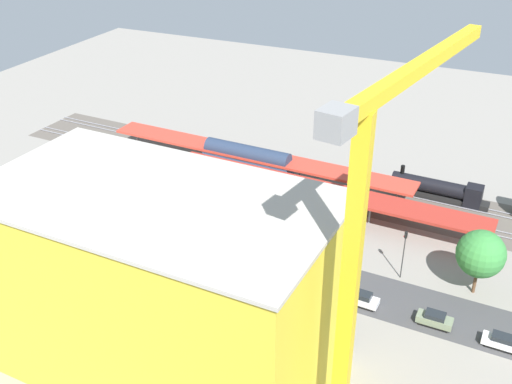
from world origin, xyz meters
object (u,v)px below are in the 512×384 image
at_px(box_truck_0, 160,253).
at_px(freight_coach_far, 247,161).
at_px(platform_canopy_near, 323,190).
at_px(traffic_light, 404,248).
at_px(platform_canopy_far, 255,155).
at_px(parked_car_3, 305,283).
at_px(locomotive, 441,190).
at_px(parked_car_0, 502,342).
at_px(parked_car_2, 361,299).
at_px(construction_building, 161,287).
at_px(parked_car_1, 435,320).
at_px(street_tree_2, 481,254).
at_px(tower_crane, 368,240).
at_px(street_tree_0, 116,178).

bearing_deg(box_truck_0, freight_coach_far, -90.02).
distance_m(platform_canopy_near, traffic_light, 19.98).
bearing_deg(platform_canopy_far, platform_canopy_near, 156.26).
bearing_deg(parked_car_3, locomotive, -110.97).
bearing_deg(parked_car_0, parked_car_2, -2.74).
height_order(platform_canopy_far, construction_building, construction_building).
distance_m(freight_coach_far, box_truck_0, 28.94).
bearing_deg(parked_car_1, parked_car_2, -0.65).
bearing_deg(parked_car_3, freight_coach_far, -51.35).
bearing_deg(traffic_light, parked_car_3, 33.89).
bearing_deg(parked_car_2, freight_coach_far, -42.49).
relative_size(box_truck_0, street_tree_2, 1.01).
bearing_deg(parked_car_1, traffic_light, -53.08).
bearing_deg(platform_canopy_near, construction_building, 83.07).
xyz_separation_m(platform_canopy_near, locomotive, (-16.71, -12.01, -2.20)).
distance_m(parked_car_0, parked_car_1, 7.94).
distance_m(platform_canopy_near, tower_crane, 46.10).
distance_m(parked_car_0, parked_car_2, 17.16).
bearing_deg(parked_car_1, locomotive, -81.45).
xyz_separation_m(locomotive, parked_car_3, (12.24, 31.93, -1.02)).
bearing_deg(parked_car_0, construction_building, 28.14).
height_order(street_tree_2, traffic_light, street_tree_2).
xyz_separation_m(platform_canopy_near, parked_car_3, (-4.47, 19.93, -3.23)).
xyz_separation_m(parked_car_2, parked_car_3, (7.87, -0.34, -0.09)).
relative_size(freight_coach_far, tower_crane, 0.46).
relative_size(construction_building, box_truck_0, 3.82).
relative_size(platform_canopy_far, box_truck_0, 6.17).
height_order(parked_car_1, parked_car_3, parked_car_1).
height_order(platform_canopy_far, street_tree_0, street_tree_0).
distance_m(locomotive, parked_car_3, 34.21).
relative_size(platform_canopy_near, construction_building, 1.49).
bearing_deg(platform_canopy_far, parked_car_3, 126.16).
distance_m(parked_car_3, traffic_light, 14.03).
bearing_deg(locomotive, construction_building, 67.32).
bearing_deg(parked_car_3, tower_crane, 122.11).
bearing_deg(street_tree_0, freight_coach_far, -129.64).
xyz_separation_m(platform_canopy_far, traffic_light, (-30.49, 18.98, 0.42)).
xyz_separation_m(platform_canopy_far, tower_crane, (-31.35, 45.60, 17.69)).
bearing_deg(freight_coach_far, platform_canopy_far, -146.91).
relative_size(locomotive, parked_car_3, 3.45).
distance_m(box_truck_0, traffic_light, 33.60).
distance_m(parked_car_3, box_truck_0, 20.82).
height_order(platform_canopy_far, parked_car_0, platform_canopy_far).
bearing_deg(parked_car_1, freight_coach_far, -34.76).
bearing_deg(traffic_light, parked_car_0, 148.05).
bearing_deg(street_tree_0, parked_car_2, 169.51).
bearing_deg(tower_crane, street_tree_0, -29.46).
bearing_deg(parked_car_2, parked_car_3, -2.46).
xyz_separation_m(locomotive, box_truck_0, (32.80, 35.14, -0.10)).
relative_size(platform_canopy_near, parked_car_2, 11.77).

